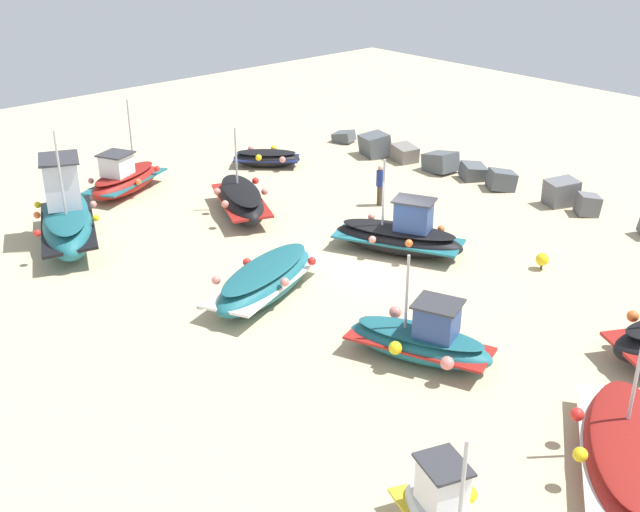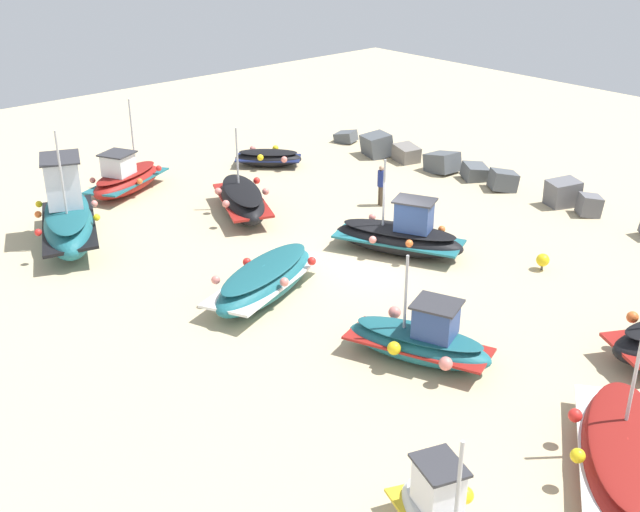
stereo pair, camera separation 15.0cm
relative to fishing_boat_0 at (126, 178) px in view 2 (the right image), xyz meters
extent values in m
plane|color=#C6B289|center=(11.70, 3.08, -0.61)|extent=(58.33, 58.33, 0.00)
ellipsoid|color=maroon|center=(-0.02, 0.05, -0.16)|extent=(3.24, 4.32, 1.02)
cube|color=#1E6670|center=(-0.02, 0.05, -0.11)|extent=(3.17, 4.18, 0.20)
ellipsoid|color=maroon|center=(-0.02, 0.05, 0.22)|extent=(2.80, 3.78, 0.25)
cube|color=white|center=(0.17, -0.35, 0.73)|extent=(1.37, 1.38, 0.86)
cube|color=#333338|center=(0.17, -0.35, 1.19)|extent=(1.59, 1.60, 0.06)
cylinder|color=#B7B7BC|center=(-0.32, 0.67, 1.74)|extent=(0.08, 0.08, 2.89)
sphere|color=red|center=(0.35, 1.38, 0.23)|extent=(0.25, 0.25, 0.25)
sphere|color=#EA7F75|center=(-0.99, -0.03, 0.08)|extent=(0.25, 0.25, 0.25)
sphere|color=orange|center=(0.95, 0.12, 0.10)|extent=(0.25, 0.25, 0.25)
sphere|color=#EA7F75|center=(-0.40, -1.29, 0.11)|extent=(0.25, 0.25, 0.25)
ellipsoid|color=#1E6670|center=(11.28, -1.39, -0.08)|extent=(3.29, 5.13, 1.16)
cube|color=white|center=(11.28, -1.39, -0.03)|extent=(3.23, 4.95, 0.19)
ellipsoid|color=#1A565F|center=(11.28, -1.39, 0.36)|extent=(2.85, 4.50, 0.26)
sphere|color=red|center=(11.72, 0.13, 0.28)|extent=(0.28, 0.28, 0.28)
sphere|color=red|center=(10.25, -1.32, 0.18)|extent=(0.28, 0.28, 0.28)
sphere|color=#EA7F75|center=(12.31, -1.46, 0.29)|extent=(0.28, 0.28, 0.28)
sphere|color=#EA7F75|center=(10.84, -2.90, 0.30)|extent=(0.28, 0.28, 0.28)
ellipsoid|color=black|center=(5.25, 2.16, -0.06)|extent=(4.63, 3.17, 1.14)
cube|color=maroon|center=(5.25, 2.16, -0.01)|extent=(4.48, 3.12, 0.13)
ellipsoid|color=black|center=(5.25, 2.16, 0.40)|extent=(4.06, 2.77, 0.21)
cylinder|color=#B7B7BC|center=(4.68, 2.41, 1.59)|extent=(0.08, 0.08, 2.21)
sphere|color=red|center=(4.54, 3.41, 0.31)|extent=(0.28, 0.28, 0.28)
sphere|color=#EA7F75|center=(4.55, 1.53, 0.31)|extent=(0.28, 0.28, 0.28)
sphere|color=#EA7F75|center=(5.94, 2.78, 0.39)|extent=(0.28, 0.28, 0.28)
sphere|color=#EA7F75|center=(5.95, 0.91, 0.35)|extent=(0.28, 0.28, 0.28)
ellipsoid|color=#1E6670|center=(16.83, -0.52, -0.19)|extent=(4.28, 2.87, 0.94)
cube|color=maroon|center=(16.83, -0.52, -0.15)|extent=(4.14, 2.81, 0.17)
ellipsoid|color=#1A565F|center=(16.83, -0.52, 0.16)|extent=(3.75, 2.48, 0.22)
cube|color=#2D4784|center=(17.24, -0.37, 0.68)|extent=(1.30, 1.25, 0.89)
cube|color=#333338|center=(17.24, -0.37, 1.15)|extent=(1.51, 1.45, 0.06)
cylinder|color=#B7B7BC|center=(16.43, -0.68, 1.29)|extent=(0.08, 0.08, 2.13)
sphere|color=#EA7F75|center=(15.54, -0.09, 0.11)|extent=(0.36, 0.36, 0.36)
sphere|color=yellow|center=(16.82, -1.46, 0.08)|extent=(0.36, 0.36, 0.36)
sphere|color=yellow|center=(16.84, 0.42, 0.03)|extent=(0.36, 0.36, 0.36)
sphere|color=#EA7F75|center=(18.13, -0.95, 0.03)|extent=(0.36, 0.36, 0.36)
ellipsoid|color=black|center=(11.72, 4.11, -0.15)|extent=(4.82, 3.38, 0.96)
cube|color=#1E6670|center=(11.72, 4.11, -0.10)|extent=(4.67, 3.34, 0.10)
ellipsoid|color=black|center=(11.72, 4.11, 0.25)|extent=(4.24, 2.96, 0.17)
cube|color=#2D4784|center=(12.18, 4.33, 0.84)|extent=(1.44, 1.28, 1.04)
cube|color=#333338|center=(12.18, 4.33, 1.39)|extent=(1.67, 1.49, 0.06)
cylinder|color=#B7B7BC|center=(11.19, 3.86, 1.51)|extent=(0.08, 0.08, 2.38)
sphere|color=#EA7F75|center=(10.18, 4.35, 0.19)|extent=(0.26, 0.26, 0.26)
sphere|color=#EA7F75|center=(11.51, 3.05, 0.10)|extent=(0.26, 0.26, 0.26)
sphere|color=orange|center=(11.34, 4.90, 0.15)|extent=(0.26, 0.26, 0.26)
sphere|color=orange|center=(12.67, 3.60, 0.19)|extent=(0.26, 0.26, 0.26)
sphere|color=orange|center=(12.50, 5.45, 0.13)|extent=(0.26, 0.26, 0.26)
sphere|color=orange|center=(20.29, 4.19, 0.37)|extent=(0.33, 0.33, 0.33)
ellipsoid|color=black|center=(1.16, 6.61, -0.25)|extent=(3.00, 3.03, 0.72)
cube|color=navy|center=(1.16, 6.61, -0.22)|extent=(2.95, 2.98, 0.06)
ellipsoid|color=black|center=(1.16, 6.61, 0.05)|extent=(2.64, 2.67, 0.12)
sphere|color=#EA7F75|center=(2.23, 6.69, -0.06)|extent=(0.28, 0.28, 0.28)
sphere|color=yellow|center=(0.83, 7.30, 0.02)|extent=(0.28, 0.28, 0.28)
sphere|color=yellow|center=(1.48, 5.92, 0.02)|extent=(0.28, 0.28, 0.28)
sphere|color=#EA7F75|center=(0.08, 6.54, -0.01)|extent=(0.28, 0.28, 0.28)
ellipsoid|color=maroon|center=(22.89, -0.69, -0.13)|extent=(4.47, 5.37, 1.04)
cube|color=white|center=(22.89, -0.69, -0.09)|extent=(4.38, 5.22, 0.16)
ellipsoid|color=maroon|center=(22.89, -0.69, 0.27)|extent=(3.91, 4.71, 0.23)
cylinder|color=#B7B7BC|center=(22.51, -0.13, 1.84)|extent=(0.08, 0.08, 2.99)
sphere|color=red|center=(21.61, -0.67, 0.23)|extent=(0.32, 0.32, 0.32)
sphere|color=yellow|center=(22.42, -1.88, 0.25)|extent=(0.32, 0.32, 0.32)
ellipsoid|color=#1E6670|center=(3.47, -4.13, 0.08)|extent=(5.61, 3.80, 1.50)
cube|color=black|center=(3.47, -4.13, 0.15)|extent=(5.40, 3.69, 0.25)
ellipsoid|color=#1A565F|center=(3.47, -4.13, 0.65)|extent=(4.91, 3.28, 0.34)
cube|color=silver|center=(3.10, -3.97, 1.60)|extent=(1.85, 1.66, 1.67)
cube|color=#333338|center=(3.10, -3.97, 2.46)|extent=(2.14, 1.92, 0.06)
cylinder|color=#B7B7BC|center=(3.99, -4.35, 2.23)|extent=(0.08, 0.08, 2.94)
sphere|color=red|center=(4.45, -5.60, 0.55)|extent=(0.24, 0.24, 0.24)
sphere|color=yellow|center=(4.53, -3.54, 0.57)|extent=(0.24, 0.24, 0.24)
sphere|color=orange|center=(3.08, -5.01, 0.63)|extent=(0.24, 0.24, 0.24)
sphere|color=#EA7F75|center=(3.17, -2.94, 0.54)|extent=(0.24, 0.24, 0.24)
sphere|color=yellow|center=(1.72, -4.42, 0.47)|extent=(0.24, 0.24, 0.24)
cube|color=white|center=(21.41, -5.10, 0.64)|extent=(1.05, 0.96, 0.94)
cube|color=#333338|center=(21.41, -5.10, 1.14)|extent=(1.21, 1.11, 0.06)
cylinder|color=#B7B7BC|center=(22.03, -5.32, 1.17)|extent=(0.08, 0.08, 1.99)
sphere|color=yellow|center=(21.54, -4.41, 0.11)|extent=(0.35, 0.35, 0.35)
cylinder|color=brown|center=(8.19, 6.88, -0.20)|extent=(0.14, 0.14, 0.82)
cylinder|color=brown|center=(8.03, 6.92, -0.20)|extent=(0.14, 0.14, 0.82)
cylinder|color=navy|center=(8.11, 6.90, 0.53)|extent=(0.32, 0.32, 0.64)
sphere|color=tan|center=(8.11, 6.90, 0.96)|extent=(0.22, 0.22, 0.22)
cube|color=#4C5156|center=(0.69, 11.93, -0.35)|extent=(1.24, 1.12, 0.72)
cube|color=#4C5156|center=(3.30, 11.50, -0.10)|extent=(1.71, 1.61, 1.23)
cube|color=slate|center=(4.87, 11.89, -0.24)|extent=(1.40, 1.21, 0.88)
cube|color=#4C5156|center=(6.94, 12.01, -0.18)|extent=(1.47, 1.20, 1.10)
cube|color=#4C5156|center=(8.60, 12.27, -0.29)|extent=(1.44, 1.37, 0.85)
cube|color=#4C5156|center=(10.18, 12.16, -0.22)|extent=(1.51, 1.58, 0.99)
cube|color=slate|center=(12.91, 12.38, -0.09)|extent=(1.33, 1.54, 1.15)
cube|color=slate|center=(14.18, 12.27, -0.22)|extent=(1.21, 1.25, 0.91)
cylinder|color=#3F3F42|center=(15.86, 6.68, -0.54)|extent=(0.08, 0.08, 0.14)
sphere|color=yellow|center=(15.86, 6.68, -0.25)|extent=(0.44, 0.44, 0.44)
camera|label=1|loc=(28.48, -14.49, 10.73)|focal=43.94mm
camera|label=2|loc=(28.58, -14.38, 10.73)|focal=43.94mm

